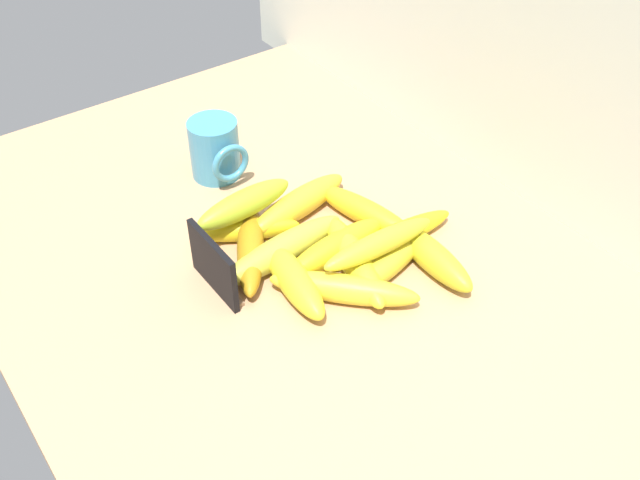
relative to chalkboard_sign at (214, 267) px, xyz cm
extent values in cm
cube|color=tan|center=(0.71, 10.22, -5.36)|extent=(110.00, 76.00, 3.00)
cube|color=black|center=(0.00, -0.07, 0.34)|extent=(11.00, 0.80, 8.40)
cube|color=#866548|center=(0.00, 0.73, -3.56)|extent=(9.90, 1.20, 0.60)
cylinder|color=teal|center=(-22.77, 13.29, 0.88)|extent=(7.78, 7.78, 9.47)
torus|color=teal|center=(-17.89, 13.29, 0.88)|extent=(1.00, 6.30, 6.30)
ellipsoid|color=yellow|center=(8.18, 16.82, -1.80)|extent=(19.35, 9.37, 4.11)
ellipsoid|color=yellow|center=(4.64, 16.58, -1.83)|extent=(5.44, 17.68, 4.06)
ellipsoid|color=gold|center=(13.90, 25.83, -1.80)|extent=(15.80, 4.99, 4.12)
ellipsoid|color=yellow|center=(11.61, 12.42, -1.91)|extent=(17.15, 16.40, 3.90)
ellipsoid|color=yellow|center=(7.33, 24.14, -2.11)|extent=(4.54, 21.04, 3.49)
ellipsoid|color=gold|center=(11.31, 19.86, -2.09)|extent=(7.22, 18.09, 3.54)
ellipsoid|color=gold|center=(-6.38, 17.88, -1.74)|extent=(7.53, 18.94, 4.23)
ellipsoid|color=gold|center=(0.73, 10.18, -1.77)|extent=(5.99, 21.00, 4.18)
ellipsoid|color=yellow|center=(0.43, 24.72, -1.97)|extent=(18.12, 7.76, 3.77)
ellipsoid|color=#AA7815|center=(-2.41, 6.94, -1.99)|extent=(18.07, 13.33, 3.73)
ellipsoid|color=yellow|center=(6.62, 8.00, -1.72)|extent=(16.10, 6.58, 4.27)
ellipsoid|color=yellow|center=(-6.41, 8.62, -2.24)|extent=(10.02, 15.28, 3.23)
ellipsoid|color=#9FB727|center=(-7.55, 9.34, 1.37)|extent=(5.34, 16.02, 3.99)
ellipsoid|color=gold|center=(10.16, 19.24, 1.30)|extent=(3.83, 17.61, 3.22)
camera|label=1|loc=(64.95, -30.31, 65.16)|focal=41.47mm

